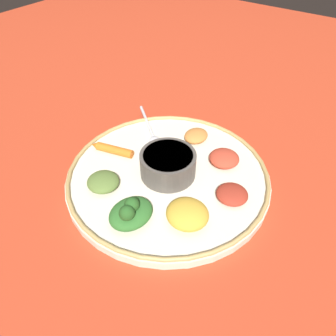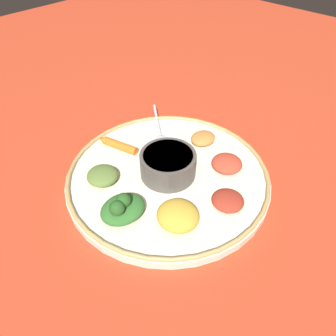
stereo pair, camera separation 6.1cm
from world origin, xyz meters
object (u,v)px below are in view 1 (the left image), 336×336
(center_bowl, at_px, (168,164))
(carrot_near_spoon, at_px, (112,149))
(spoon, at_px, (151,131))
(greens_pile, at_px, (131,212))

(center_bowl, bearing_deg, carrot_near_spoon, -173.23)
(spoon, xyz_separation_m, greens_pile, (0.12, -0.21, 0.01))
(spoon, bearing_deg, greens_pile, -59.97)
(center_bowl, relative_size, greens_pile, 1.22)
(greens_pile, bearing_deg, carrot_near_spoon, 142.78)
(greens_pile, height_order, carrot_near_spoon, greens_pile)
(center_bowl, xyz_separation_m, greens_pile, (0.02, -0.13, -0.01))
(center_bowl, height_order, carrot_near_spoon, center_bowl)
(spoon, relative_size, carrot_near_spoon, 1.40)
(spoon, xyz_separation_m, carrot_near_spoon, (-0.02, -0.10, 0.00))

